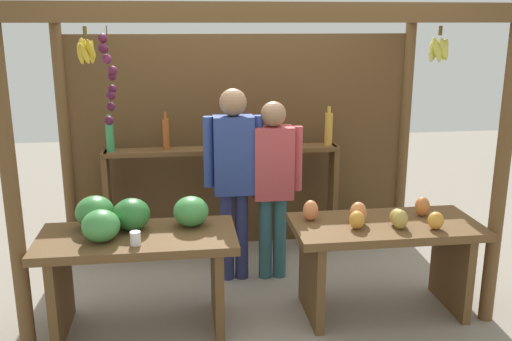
% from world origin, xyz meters
% --- Properties ---
extents(ground_plane, '(12.00, 12.00, 0.00)m').
position_xyz_m(ground_plane, '(0.00, 0.00, 0.00)').
color(ground_plane, gray).
rests_on(ground_plane, ground).
extents(market_stall, '(3.32, 1.82, 2.22)m').
position_xyz_m(market_stall, '(-0.00, 0.40, 1.29)').
color(market_stall, brown).
rests_on(market_stall, ground).
extents(fruit_counter_left, '(1.34, 0.68, 0.93)m').
position_xyz_m(fruit_counter_left, '(-0.90, -0.61, 0.62)').
color(fruit_counter_left, brown).
rests_on(fruit_counter_left, ground).
extents(fruit_counter_right, '(1.34, 0.64, 0.86)m').
position_xyz_m(fruit_counter_right, '(0.87, -0.64, 0.54)').
color(fruit_counter_right, brown).
rests_on(fruit_counter_right, ground).
extents(bottle_shelf_unit, '(2.13, 0.22, 1.36)m').
position_xyz_m(bottle_shelf_unit, '(-0.19, 0.64, 0.79)').
color(bottle_shelf_unit, brown).
rests_on(bottle_shelf_unit, ground).
extents(vendor_man, '(0.48, 0.22, 1.60)m').
position_xyz_m(vendor_man, '(-0.15, 0.07, 0.96)').
color(vendor_man, navy).
rests_on(vendor_man, ground).
extents(vendor_woman, '(0.48, 0.20, 1.50)m').
position_xyz_m(vendor_woman, '(0.17, 0.05, 0.89)').
color(vendor_woman, '#2E5C64').
rests_on(vendor_woman, ground).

